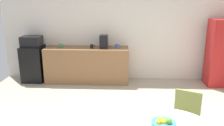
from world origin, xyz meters
The scene contains 11 objects.
wall_back centered at (0.00, 3.00, 1.30)m, with size 6.00×0.10×2.60m, color silver.
counter_block centered at (-0.75, 2.65, 0.45)m, with size 2.11×0.60×0.90m, color brown.
mini_fridge centered at (-2.15, 2.65, 0.46)m, with size 0.54×0.54×0.92m, color black.
microwave centered at (-2.15, 2.65, 1.05)m, with size 0.48×0.38×0.26m, color black.
locker_cabinet centered at (2.55, 2.55, 0.82)m, with size 0.60×0.50×1.64m, color #B21E1E.
chair_olive centered at (1.09, 0.01, 0.52)m, with size 0.56×0.56×0.83m.
fruit_bowl centered at (0.61, -0.79, 0.80)m, with size 0.27×0.27×0.13m.
mug_white centered at (-1.40, 2.64, 0.95)m, with size 0.13×0.08×0.09m.
mug_green centered at (0.02, 2.67, 0.95)m, with size 0.13×0.08×0.09m.
mug_red centered at (-0.61, 2.61, 0.95)m, with size 0.13×0.08×0.09m.
coffee_maker centered at (-0.31, 2.65, 1.06)m, with size 0.20×0.24×0.32m, color black.
Camera 1 is at (0.15, -3.08, 2.15)m, focal length 37.33 mm.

